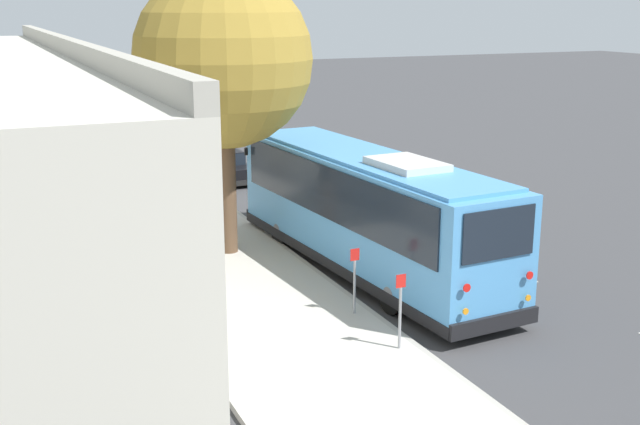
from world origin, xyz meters
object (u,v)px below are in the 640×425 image
Objects in this scene: shuttle_bus at (365,206)px; parked_sedan_blue at (156,127)px; street_tree at (221,46)px; sign_post_far at (355,280)px; parked_sedan_white at (135,111)px; parked_sedan_maroon at (111,100)px; sign_post_near at (400,311)px; parked_sedan_tan at (184,143)px; parked_sedan_black at (220,166)px.

shuttle_bus is 2.50× the size of parked_sedan_blue.
sign_post_far is (-5.88, -1.20, -4.99)m from street_tree.
parked_sedan_maroon is (6.68, 0.33, -0.02)m from parked_sedan_white.
shuttle_bus is at bearing -133.22° from street_tree.
sign_post_near is (-43.06, 1.39, 0.38)m from parked_sedan_maroon.
shuttle_bus is 2.33× the size of parked_sedan_tan.
sign_post_far is at bearing -178.15° from parked_sedan_maroon.
parked_sedan_black is 15.96m from sign_post_far.
sign_post_near is (-23.79, 1.58, 0.38)m from parked_sedan_tan.
parked_sedan_tan is 1.07× the size of parked_sedan_blue.
sign_post_near is at bearing 180.00° from sign_post_far.
parked_sedan_blue is 1.02× the size of parked_sedan_white.
street_tree is at bearing 179.56° from parked_sedan_maroon.
parked_sedan_white reaches higher than parked_sedan_blue.
sign_post_far is (2.12, 0.00, -0.03)m from sign_post_near.
sign_post_far is (-34.26, 1.73, 0.33)m from parked_sedan_white.
parked_sedan_black is 0.98× the size of parked_sedan_blue.
shuttle_bus is 2.34× the size of parked_sedan_maroon.
parked_sedan_black is at bearing -5.12° from sign_post_near.
shuttle_bus reaches higher than parked_sedan_maroon.
parked_sedan_tan is 23.85m from sign_post_near.
parked_sedan_white is at bearing -3.77° from shuttle_bus.
parked_sedan_black is at bearing -3.04° from shuttle_bus.
street_tree reaches higher than parked_sedan_black.
street_tree reaches higher than sign_post_far.
parked_sedan_blue is (5.73, 0.05, 0.02)m from parked_sedan_tan.
street_tree is 7.80m from sign_post_far.
sign_post_near is at bearing 172.81° from parked_sedan_black.
shuttle_bus reaches higher than parked_sedan_tan.
parked_sedan_tan is at bearing -4.17° from sign_post_far.
parked_sedan_blue is (24.36, 0.27, -1.19)m from shuttle_bus.
parked_sedan_maroon reaches higher than parked_sedan_tan.
parked_sedan_tan is 19.27m from parked_sedan_maroon.
parked_sedan_tan is at bearing -3.22° from shuttle_bus.
shuttle_bus is 31.23m from parked_sedan_white.
parked_sedan_tan is 0.55× the size of street_tree.
parked_sedan_tan is 12.58m from parked_sedan_white.
parked_sedan_tan reaches higher than parked_sedan_black.
parked_sedan_blue is 0.52× the size of street_tree.
parked_sedan_maroon is at bearing -4.24° from street_tree.
parked_sedan_tan is 2.96× the size of sign_post_near.
shuttle_bus is at bearing -175.61° from parked_sedan_tan.
shuttle_bus reaches higher than parked_sedan_black.
parked_sedan_white is 2.72× the size of sign_post_near.
shuttle_bus is 2.54× the size of parked_sedan_white.
parked_sedan_blue is (11.54, 0.08, 0.04)m from parked_sedan_black.
street_tree is at bearing 8.57° from sign_post_near.
street_tree is at bearing 173.69° from parked_sedan_tan.
parked_sedan_white is 29.03m from street_tree.
parked_sedan_black is (12.83, 0.20, -1.23)m from shuttle_bus.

